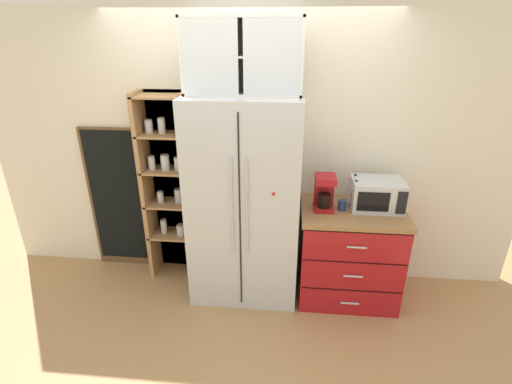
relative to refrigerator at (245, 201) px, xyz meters
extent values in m
plane|color=tan|center=(0.00, -0.03, -0.93)|extent=(10.76, 10.76, 0.00)
cube|color=silver|center=(0.00, 0.37, 0.35)|extent=(5.05, 0.10, 2.55)
cube|color=silver|center=(0.00, 0.00, 0.00)|extent=(0.96, 0.64, 1.86)
cube|color=black|center=(0.00, -0.32, 0.00)|extent=(0.01, 0.01, 1.71)
cylinder|color=silver|center=(-0.06, -0.34, 0.09)|extent=(0.02, 0.02, 0.84)
cylinder|color=silver|center=(0.06, -0.34, 0.09)|extent=(0.02, 0.02, 0.84)
cube|color=red|center=(0.27, -0.32, 0.22)|extent=(0.02, 0.01, 0.02)
cube|color=brown|center=(-0.75, 0.34, -0.01)|extent=(0.51, 0.04, 1.85)
cube|color=tan|center=(-0.97, 0.18, -0.01)|extent=(0.04, 0.28, 1.85)
cube|color=tan|center=(-0.54, 0.18, -0.01)|extent=(0.04, 0.28, 1.85)
cube|color=tan|center=(-0.75, 0.18, -0.48)|extent=(0.45, 0.28, 0.02)
cylinder|color=silver|center=(-0.84, 0.18, -0.40)|extent=(0.06, 0.06, 0.14)
cylinder|color=#B77A38|center=(-0.84, 0.18, -0.42)|extent=(0.05, 0.05, 0.09)
cylinder|color=#B2B2B7|center=(-0.84, 0.18, -0.33)|extent=(0.06, 0.06, 0.01)
cylinder|color=silver|center=(-0.66, 0.16, -0.42)|extent=(0.08, 0.08, 0.10)
cylinder|color=#2D2D2D|center=(-0.66, 0.16, -0.44)|extent=(0.07, 0.07, 0.07)
cylinder|color=#B2B2B7|center=(-0.66, 0.16, -0.37)|extent=(0.08, 0.08, 0.01)
cube|color=tan|center=(-0.75, 0.18, -0.14)|extent=(0.45, 0.28, 0.02)
cylinder|color=silver|center=(-0.84, 0.18, -0.08)|extent=(0.06, 0.06, 0.10)
cylinder|color=brown|center=(-0.84, 0.18, -0.10)|extent=(0.05, 0.05, 0.07)
cylinder|color=#B2B2B7|center=(-0.84, 0.18, -0.02)|extent=(0.06, 0.06, 0.01)
cylinder|color=silver|center=(-0.67, 0.20, -0.07)|extent=(0.07, 0.07, 0.13)
cylinder|color=beige|center=(-0.67, 0.20, -0.09)|extent=(0.06, 0.06, 0.09)
cylinder|color=#B2B2B7|center=(-0.67, 0.20, 0.00)|extent=(0.07, 0.07, 0.01)
cube|color=tan|center=(-0.75, 0.18, 0.20)|extent=(0.45, 0.28, 0.02)
cylinder|color=silver|center=(-0.88, 0.17, 0.27)|extent=(0.06, 0.06, 0.12)
cylinder|color=white|center=(-0.88, 0.17, 0.25)|extent=(0.05, 0.05, 0.08)
cylinder|color=#B2B2B7|center=(-0.88, 0.17, 0.33)|extent=(0.06, 0.06, 0.01)
cylinder|color=silver|center=(-0.75, 0.17, 0.28)|extent=(0.08, 0.08, 0.14)
cylinder|color=#382316|center=(-0.75, 0.17, 0.26)|extent=(0.07, 0.07, 0.09)
cylinder|color=#B2B2B7|center=(-0.75, 0.17, 0.35)|extent=(0.08, 0.08, 0.01)
cylinder|color=silver|center=(-0.64, 0.17, 0.27)|extent=(0.06, 0.06, 0.11)
cylinder|color=#CCB78C|center=(-0.64, 0.17, 0.25)|extent=(0.05, 0.05, 0.08)
cylinder|color=#B2B2B7|center=(-0.64, 0.17, 0.33)|extent=(0.06, 0.06, 0.01)
cube|color=tan|center=(-0.75, 0.18, 0.54)|extent=(0.45, 0.28, 0.02)
cylinder|color=silver|center=(-0.88, 0.20, 0.60)|extent=(0.07, 0.07, 0.11)
cylinder|color=#E0C67F|center=(-0.88, 0.20, 0.59)|extent=(0.06, 0.06, 0.07)
cylinder|color=#B2B2B7|center=(-0.88, 0.20, 0.66)|extent=(0.07, 0.07, 0.01)
cylinder|color=silver|center=(-0.76, 0.19, 0.61)|extent=(0.06, 0.06, 0.13)
cylinder|color=white|center=(-0.76, 0.19, 0.59)|extent=(0.06, 0.06, 0.09)
cylinder|color=#B2B2B7|center=(-0.76, 0.19, 0.68)|extent=(0.06, 0.06, 0.01)
cube|color=tan|center=(-0.75, 0.18, 0.88)|extent=(0.45, 0.28, 0.02)
cube|color=#A8161C|center=(0.95, 0.00, -0.50)|extent=(0.87, 0.64, 0.85)
cube|color=#9E7042|center=(0.95, 0.00, -0.06)|extent=(0.90, 0.67, 0.04)
cube|color=black|center=(0.95, -0.32, -0.66)|extent=(0.85, 0.00, 0.01)
cube|color=silver|center=(0.95, -0.33, -0.79)|extent=(0.16, 0.01, 0.01)
cube|color=black|center=(0.95, -0.32, -0.37)|extent=(0.85, 0.00, 0.01)
cube|color=silver|center=(0.95, -0.33, -0.50)|extent=(0.16, 0.01, 0.01)
cube|color=black|center=(0.95, -0.32, -0.09)|extent=(0.85, 0.00, 0.01)
cube|color=silver|center=(0.95, -0.33, -0.22)|extent=(0.16, 0.01, 0.01)
cube|color=silver|center=(1.15, 0.05, 0.09)|extent=(0.44, 0.32, 0.26)
cube|color=black|center=(1.09, -0.11, 0.09)|extent=(0.26, 0.01, 0.17)
cube|color=black|center=(1.32, -0.11, 0.09)|extent=(0.08, 0.01, 0.20)
cube|color=#A8161C|center=(0.69, -0.02, -0.02)|extent=(0.17, 0.20, 0.03)
cube|color=#A8161C|center=(0.69, 0.05, 0.11)|extent=(0.17, 0.06, 0.30)
cube|color=#A8161C|center=(0.69, -0.02, 0.24)|extent=(0.17, 0.20, 0.06)
cylinder|color=black|center=(0.69, -0.03, 0.05)|extent=(0.11, 0.11, 0.12)
cylinder|color=navy|center=(0.85, -0.02, 0.01)|extent=(0.07, 0.07, 0.09)
torus|color=navy|center=(0.90, -0.02, 0.01)|extent=(0.05, 0.01, 0.05)
cylinder|color=navy|center=(0.95, 0.02, 0.06)|extent=(0.06, 0.06, 0.19)
cone|color=navy|center=(0.95, 0.02, 0.15)|extent=(0.06, 0.06, 0.04)
cylinder|color=navy|center=(0.95, 0.02, 0.18)|extent=(0.02, 0.02, 0.07)
cylinder|color=black|center=(0.95, 0.02, 0.22)|extent=(0.02, 0.02, 0.01)
cylinder|color=silver|center=(0.95, 0.09, 0.07)|extent=(0.06, 0.06, 0.21)
cone|color=silver|center=(0.95, 0.09, 0.18)|extent=(0.06, 0.06, 0.04)
cylinder|color=silver|center=(0.95, 0.09, 0.21)|extent=(0.02, 0.02, 0.07)
cylinder|color=black|center=(0.95, 0.09, 0.25)|extent=(0.03, 0.03, 0.01)
cube|color=silver|center=(0.00, 0.17, 1.21)|extent=(0.92, 0.02, 0.57)
cube|color=silver|center=(0.00, 0.02, 1.49)|extent=(0.92, 0.32, 0.02)
cube|color=silver|center=(0.00, 0.02, 0.94)|extent=(0.92, 0.32, 0.02)
cube|color=silver|center=(-0.45, 0.02, 1.21)|extent=(0.02, 0.32, 0.57)
cube|color=silver|center=(0.45, 0.02, 1.21)|extent=(0.02, 0.32, 0.57)
cube|color=silver|center=(0.00, 0.02, 1.21)|extent=(0.89, 0.30, 0.02)
cube|color=silver|center=(-0.23, -0.13, 1.21)|extent=(0.42, 0.01, 0.53)
cube|color=silver|center=(0.23, -0.13, 1.21)|extent=(0.42, 0.01, 0.53)
cylinder|color=silver|center=(-0.32, 0.02, 0.95)|extent=(0.05, 0.05, 0.00)
cylinder|color=silver|center=(-0.32, 0.02, 0.98)|extent=(0.01, 0.01, 0.07)
cone|color=silver|center=(-0.32, 0.02, 1.04)|extent=(0.06, 0.06, 0.05)
cylinder|color=silver|center=(0.32, 0.02, 0.95)|extent=(0.05, 0.05, 0.00)
cylinder|color=silver|center=(0.32, 0.02, 0.98)|extent=(0.01, 0.01, 0.07)
cone|color=silver|center=(0.32, 0.02, 1.04)|extent=(0.06, 0.06, 0.05)
cylinder|color=white|center=(-0.28, 0.02, 1.26)|extent=(0.06, 0.06, 0.07)
cylinder|color=white|center=(-0.09, 0.02, 1.26)|extent=(0.06, 0.06, 0.07)
cylinder|color=white|center=(0.09, 0.02, 1.26)|extent=(0.06, 0.06, 0.07)
cylinder|color=white|center=(0.28, 0.02, 1.26)|extent=(0.06, 0.06, 0.07)
cube|color=brown|center=(-1.33, 0.30, -0.18)|extent=(0.60, 0.04, 1.49)
cube|color=black|center=(-1.33, 0.28, -0.15)|extent=(0.54, 0.01, 1.39)
camera|label=1|loc=(0.39, -2.99, 1.40)|focal=26.24mm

